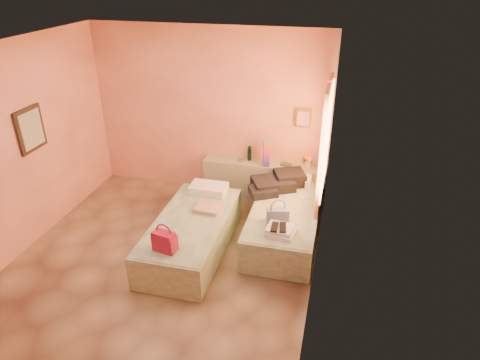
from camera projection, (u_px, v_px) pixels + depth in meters
The scene contains 16 objects.
ground at pixel (162, 263), 5.79m from camera, with size 4.50×4.50×0.00m, color tan.
room_walls at pixel (184, 126), 5.42m from camera, with size 4.02×4.51×2.81m.
headboard_ledge at pixel (264, 181), 7.24m from camera, with size 2.05×0.30×0.65m, color gray.
bed_left at pixel (192, 234), 5.96m from camera, with size 0.90×2.00×0.50m, color beige.
bed_right at pixel (285, 221), 6.26m from camera, with size 0.90×2.00×0.50m, color beige.
water_bottle at pixel (249, 153), 7.16m from camera, with size 0.07×0.07×0.24m, color #13351E.
rainbow_box at pixel (266, 153), 6.91m from camera, with size 0.10×0.10×0.46m, color #A7143C.
small_dish at pixel (241, 160), 7.19m from camera, with size 0.12×0.12×0.03m, color #4B896A.
green_book at pixel (286, 164), 7.03m from camera, with size 0.17×0.12×0.03m, color #2A4E2D.
flower_vase at pixel (308, 160), 6.93m from camera, with size 0.18×0.18×0.23m, color silver.
magenta_handbag at pixel (165, 241), 5.17m from camera, with size 0.28×0.16×0.27m, color #A7143C.
khaki_garment at pixel (208, 208), 6.04m from camera, with size 0.35×0.28×0.06m, color tan.
clothes_pile at pixel (277, 183), 6.58m from camera, with size 0.67×0.67×0.20m, color black.
blue_handbag at pixel (278, 215), 5.75m from camera, with size 0.30×0.13×0.19m, color #42519F.
towel_stack at pixel (281, 231), 5.50m from camera, with size 0.35×0.30×0.10m, color silver.
sandal_pair at pixel (278, 228), 5.46m from camera, with size 0.17×0.23×0.02m, color black.
Camera 1 is at (2.16, -4.23, 3.66)m, focal length 32.00 mm.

